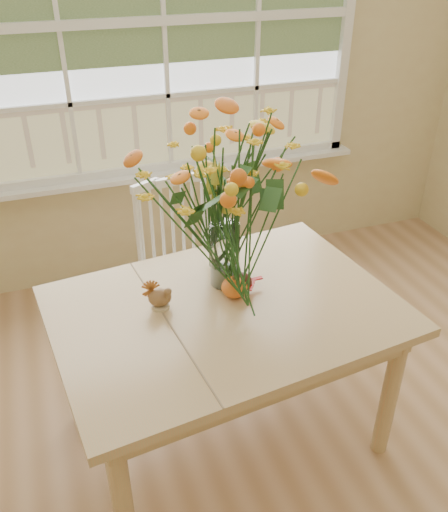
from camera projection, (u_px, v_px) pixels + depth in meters
name	position (u px, v px, depth m)	size (l,w,h in m)	color
wall_back	(164.00, 58.00, 3.04)	(4.00, 0.02, 2.70)	#D3BD86
window	(164.00, 24.00, 2.91)	(2.42, 0.12, 1.74)	silver
dining_table	(226.00, 325.00, 2.17)	(1.42, 1.08, 0.71)	tan
windsor_chair	(181.00, 257.00, 2.82)	(0.46, 0.44, 0.90)	white
flower_vase	(225.00, 194.00, 2.05)	(0.57, 0.57, 0.68)	white
pumpkin	(234.00, 288.00, 2.15)	(0.10, 0.10, 0.08)	#DF551A
turkey_figurine	(160.00, 297.00, 2.09)	(0.10, 0.08, 0.11)	#CCB78C
dark_gourd	(241.00, 283.00, 2.19)	(0.13, 0.10, 0.08)	#38160F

